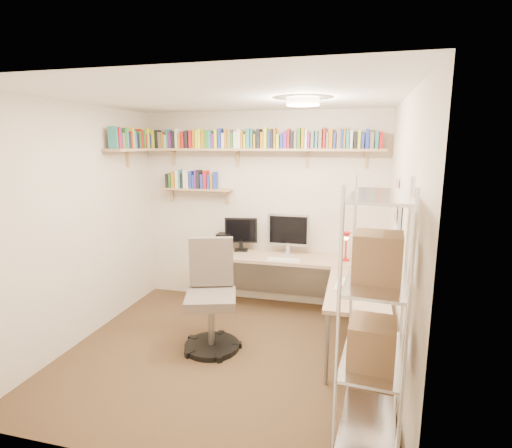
# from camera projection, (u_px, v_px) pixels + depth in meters

# --- Properties ---
(ground) EXTENTS (3.20, 3.20, 0.00)m
(ground) POSITION_uv_depth(u_px,v_px,m) (226.00, 353.00, 4.06)
(ground) COLOR #442C1D
(ground) RESTS_ON ground
(room_shell) EXTENTS (3.24, 3.04, 2.52)m
(room_shell) POSITION_uv_depth(u_px,v_px,m) (224.00, 202.00, 3.75)
(room_shell) COLOR beige
(room_shell) RESTS_ON ground
(wall_shelves) EXTENTS (3.12, 1.09, 0.80)m
(wall_shelves) POSITION_uv_depth(u_px,v_px,m) (224.00, 149.00, 5.00)
(wall_shelves) COLOR tan
(wall_shelves) RESTS_ON ground
(corner_desk) EXTENTS (2.18, 1.84, 1.23)m
(corner_desk) POSITION_uv_depth(u_px,v_px,m) (290.00, 263.00, 4.73)
(corner_desk) COLOR tan
(corner_desk) RESTS_ON ground
(office_chair) EXTENTS (0.63, 0.64, 1.13)m
(office_chair) POSITION_uv_depth(u_px,v_px,m) (211.00, 303.00, 4.12)
(office_chair) COLOR black
(office_chair) RESTS_ON ground
(wire_rack) EXTENTS (0.46, 0.84, 1.87)m
(wire_rack) POSITION_uv_depth(u_px,v_px,m) (374.00, 307.00, 2.57)
(wire_rack) COLOR silver
(wire_rack) RESTS_ON ground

